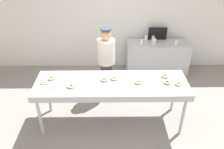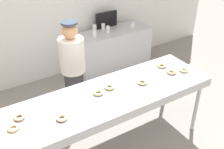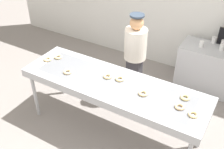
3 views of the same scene
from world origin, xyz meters
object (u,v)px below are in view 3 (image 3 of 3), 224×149
Objects in this scene: plain_donut_2 at (120,79)px; plain_donut_7 at (108,76)px; plain_donut_1 at (180,107)px; plain_donut_8 at (58,57)px; paper_cup_0 at (222,47)px; plain_donut_4 at (185,98)px; paper_cup_2 at (223,43)px; paper_cup_4 at (201,44)px; plain_donut_0 at (67,72)px; paper_cup_3 at (214,40)px; plain_donut_3 at (47,59)px; prep_counter at (221,72)px; plain_donut_5 at (193,115)px; plain_donut_6 at (143,93)px; worker_baker at (135,53)px; fryer_conveyor at (113,86)px.

plain_donut_2 and plain_donut_7 have the same top height.
plain_donut_1 is 2.11m from plain_donut_8.
paper_cup_0 is (1.23, 1.81, -0.04)m from plain_donut_7.
plain_donut_4 is 1.09× the size of paper_cup_2.
plain_donut_0 is at bearing -127.02° from paper_cup_4.
paper_cup_0 is 1.00× the size of paper_cup_3.
plain_donut_0 is 1.00× the size of plain_donut_3.
plain_donut_2 is 2.17m from prep_counter.
plain_donut_5 and plain_donut_6 have the same top height.
plain_donut_5 is (2.39, -0.07, 0.00)m from plain_donut_3.
plain_donut_0 is 2.71m from paper_cup_0.
plain_donut_1 and plain_donut_2 have the same top height.
worker_baker is (-1.29, 0.99, -0.01)m from plain_donut_5.
paper_cup_4 is (-0.15, -0.27, 0.00)m from paper_cup_3.
paper_cup_4 is at bearing -172.77° from prep_counter.
plain_donut_1 is 1.13m from plain_donut_7.
fryer_conveyor is 1.76× the size of prep_counter.
plain_donut_5 is at bearing -15.30° from plain_donut_1.
plain_donut_0 is at bearing -176.64° from plain_donut_1.
plain_donut_2 is at bearing 162.97° from plain_donut_6.
plain_donut_2 reaches higher than prep_counter.
paper_cup_2 is at bearing 41.22° from plain_donut_8.
paper_cup_3 is (2.02, 1.96, -0.04)m from plain_donut_8.
paper_cup_2 reaches higher than plain_donut_2.
plain_donut_2 is at bearing -113.47° from paper_cup_3.
paper_cup_4 is at bearing 62.88° from plain_donut_7.
plain_donut_4 is at bearing 5.39° from plain_donut_7.
paper_cup_0 is (2.31, 1.90, -0.04)m from plain_donut_3.
worker_baker reaches higher than plain_donut_4.
plain_donut_7 is at bearing -124.17° from paper_cup_0.
plain_donut_3 is 1.09× the size of paper_cup_3.
prep_counter is at bearing 38.08° from plain_donut_3.
worker_baker is at bearing -143.34° from prep_counter.
plain_donut_1 is at bearing -93.10° from paper_cup_0.
paper_cup_4 is at bearing 81.39° from plain_donut_6.
worker_baker is 13.89× the size of paper_cup_0.
paper_cup_3 is at bearing 78.50° from plain_donut_6.
plain_donut_1 and plain_donut_4 have the same top height.
fryer_conveyor is 0.17m from plain_donut_7.
prep_counter is (1.30, 0.97, -0.51)m from worker_baker.
plain_donut_5 is 1.09× the size of paper_cup_2.
worker_baker is at bearing -140.76° from paper_cup_0.
paper_cup_2 is at bearing 87.21° from plain_donut_4.
plain_donut_6 is 1.60m from plain_donut_8.
plain_donut_0 is at bearing -174.79° from plain_donut_6.
worker_baker is at bearing 146.51° from plain_donut_4.
plain_donut_1 is 1.00× the size of plain_donut_3.
plain_donut_7 reaches higher than prep_counter.
plain_donut_7 is (-0.13, 0.08, 0.08)m from fryer_conveyor.
fryer_conveyor is at bearing -120.19° from paper_cup_0.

